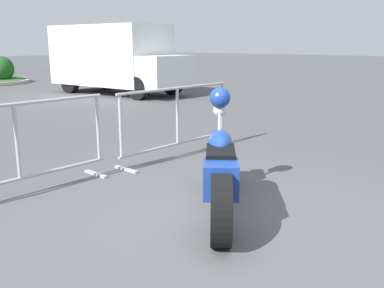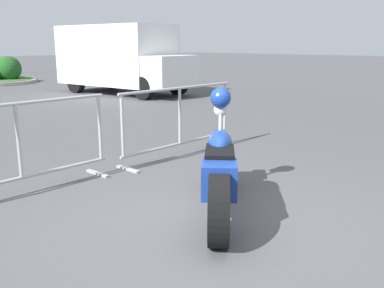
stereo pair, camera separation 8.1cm
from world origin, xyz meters
name	(u,v)px [view 1 (the left image)]	position (x,y,z in m)	size (l,w,h in m)	color
ground_plane	(213,226)	(0.00, 0.00, 0.00)	(120.00, 120.00, 0.00)	#4C4C4F
motorcycle	(220,168)	(0.34, 0.21, 0.46)	(1.72, 1.57, 1.22)	black
crowd_barrier_near	(17,148)	(-0.90, 2.14, 0.56)	(2.30, 0.56, 1.07)	#9EA0A5
crowd_barrier_far	(177,121)	(1.57, 2.14, 0.56)	(2.30, 0.56, 1.07)	#9EA0A5
delivery_van	(115,57)	(5.97, 9.90, 1.24)	(2.66, 5.23, 2.31)	white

